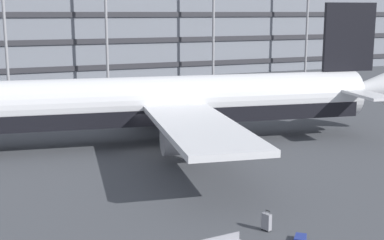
% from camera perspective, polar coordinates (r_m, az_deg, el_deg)
% --- Properties ---
extents(ground_plane, '(600.00, 600.00, 0.00)m').
position_cam_1_polar(ground_plane, '(36.55, -4.14, -3.23)').
color(ground_plane, '#424449').
extents(terminal_structure, '(121.55, 19.41, 14.34)m').
position_cam_1_polar(terminal_structure, '(82.84, -15.48, 9.64)').
color(terminal_structure, slate).
rests_on(terminal_structure, ground_plane).
extents(airliner, '(36.64, 29.85, 9.99)m').
position_cam_1_polar(airliner, '(38.02, -3.17, 1.88)').
color(airliner, silver).
rests_on(airliner, ground_plane).
extents(suitcase_black, '(0.33, 0.47, 0.91)m').
position_cam_1_polar(suitcase_black, '(23.52, 8.01, -10.75)').
color(suitcase_black, gray).
rests_on(suitcase_black, ground_plane).
extents(suitcase_upright, '(0.82, 0.84, 0.24)m').
position_cam_1_polar(suitcase_upright, '(22.82, 11.55, -12.40)').
color(suitcase_upright, navy).
rests_on(suitcase_upright, ground_plane).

